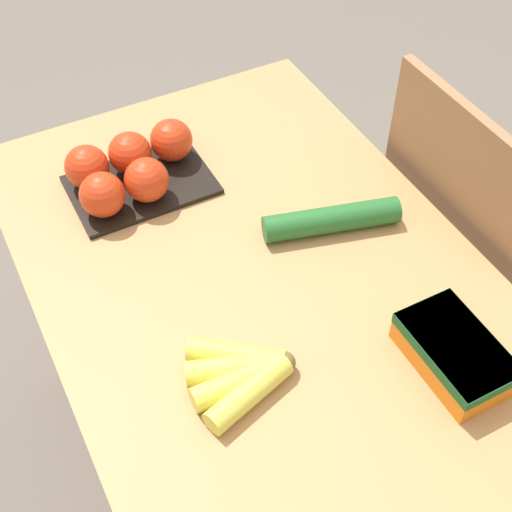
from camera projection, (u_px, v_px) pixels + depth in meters
ground_plane at (256, 465)px, 1.74m from camera, size 12.00×12.00×0.00m
dining_table at (256, 314)px, 1.29m from camera, size 1.05×0.71×0.73m
chair at (474, 266)px, 1.53m from camera, size 0.42×0.40×0.93m
banana_bunch at (242, 374)px, 1.03m from camera, size 0.17×0.16×0.04m
tomato_pack at (130, 169)px, 1.30m from camera, size 0.18×0.26×0.09m
carrot_bag at (455, 352)px, 1.04m from camera, size 0.18×0.11×0.06m
cucumber_near at (332, 219)px, 1.24m from camera, size 0.11×0.25×0.05m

